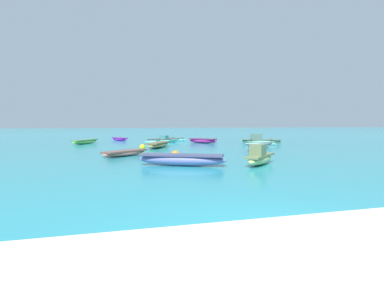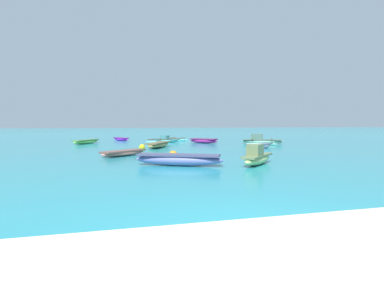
{
  "view_description": "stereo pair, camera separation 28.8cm",
  "coord_description": "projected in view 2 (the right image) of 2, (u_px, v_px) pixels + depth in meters",
  "views": [
    {
      "loc": [
        -2.21,
        -3.28,
        1.64
      ],
      "look_at": [
        3.09,
        16.69,
        0.25
      ],
      "focal_mm": 28.0,
      "sensor_mm": 36.0,
      "label": 1
    },
    {
      "loc": [
        -1.93,
        -3.35,
        1.64
      ],
      "look_at": [
        3.09,
        16.69,
        0.25
      ],
      "focal_mm": 28.0,
      "sensor_mm": 36.0,
      "label": 2
    }
  ],
  "objects": [
    {
      "name": "mooring_buoy_1",
      "position": [
        173.0,
        155.0,
        13.82
      ],
      "size": [
        0.41,
        0.41,
        0.41
      ],
      "color": "orange",
      "rests_on": "ground_plane"
    },
    {
      "name": "ground_plane",
      "position": [
        275.0,
        252.0,
        3.82
      ],
      "size": [
        240.0,
        240.0,
        0.0
      ],
      "color": "teal"
    },
    {
      "name": "moored_boat_10",
      "position": [
        179.0,
        159.0,
        11.74
      ],
      "size": [
        3.49,
        2.16,
        0.46
      ],
      "rotation": [
        0.0,
        0.0,
        -0.44
      ],
      "color": "#6F73B4",
      "rests_on": "ground_plane"
    },
    {
      "name": "moored_boat_1",
      "position": [
        262.0,
        146.0,
        20.15
      ],
      "size": [
        2.31,
        2.08,
        0.31
      ],
      "rotation": [
        0.0,
        0.0,
        0.7
      ],
      "color": "#94AFCE",
      "rests_on": "ground_plane"
    },
    {
      "name": "mooring_buoy_0",
      "position": [
        142.0,
        147.0,
        18.62
      ],
      "size": [
        0.38,
        0.38,
        0.38
      ],
      "color": "yellow",
      "rests_on": "ground_plane"
    },
    {
      "name": "moored_boat_4",
      "position": [
        204.0,
        141.0,
        25.48
      ],
      "size": [
        2.4,
        2.3,
        0.39
      ],
      "rotation": [
        0.0,
        0.0,
        -0.74
      ],
      "color": "#A7288F",
      "rests_on": "ground_plane"
    },
    {
      "name": "moored_boat_8",
      "position": [
        121.0,
        139.0,
        29.2
      ],
      "size": [
        1.64,
        2.23,
        0.31
      ],
      "rotation": [
        0.0,
        0.0,
        -1.03
      ],
      "color": "#AB21DB",
      "rests_on": "ground_plane"
    },
    {
      "name": "moored_boat_2",
      "position": [
        255.0,
        149.0,
        16.65
      ],
      "size": [
        2.02,
        3.92,
        0.42
      ],
      "rotation": [
        0.0,
        0.0,
        1.22
      ],
      "color": "#8373B1",
      "rests_on": "ground_plane"
    },
    {
      "name": "moored_boat_6",
      "position": [
        86.0,
        141.0,
        24.83
      ],
      "size": [
        2.15,
        3.18,
        0.33
      ],
      "rotation": [
        0.0,
        0.0,
        1.07
      ],
      "color": "#79DB60",
      "rests_on": "ground_plane"
    },
    {
      "name": "moored_boat_5",
      "position": [
        257.0,
        157.0,
        12.04
      ],
      "size": [
        2.19,
        2.2,
        0.83
      ],
      "rotation": [
        0.0,
        0.0,
        0.79
      ],
      "color": "#B2D280",
      "rests_on": "ground_plane"
    },
    {
      "name": "moored_boat_0",
      "position": [
        124.0,
        153.0,
        15.39
      ],
      "size": [
        2.6,
        2.38,
        0.28
      ],
      "rotation": [
        0.0,
        0.0,
        0.71
      ],
      "color": "tan",
      "rests_on": "ground_plane"
    },
    {
      "name": "moored_boat_7",
      "position": [
        158.0,
        145.0,
        20.76
      ],
      "size": [
        2.31,
        3.41,
        0.37
      ],
      "rotation": [
        0.0,
        0.0,
        1.09
      ],
      "color": "tan",
      "rests_on": "ground_plane"
    },
    {
      "name": "moored_boat_3",
      "position": [
        261.0,
        141.0,
        24.5
      ],
      "size": [
        3.73,
        4.08,
        0.82
      ],
      "rotation": [
        0.0,
        0.0,
        -0.51
      ],
      "color": "#82BDA2",
      "rests_on": "ground_plane"
    },
    {
      "name": "moored_boat_9",
      "position": [
        167.0,
        140.0,
        26.94
      ],
      "size": [
        4.33,
        4.45,
        0.6
      ],
      "rotation": [
        0.0,
        0.0,
        -0.76
      ],
      "color": "#62DBDC",
      "rests_on": "ground_plane"
    }
  ]
}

